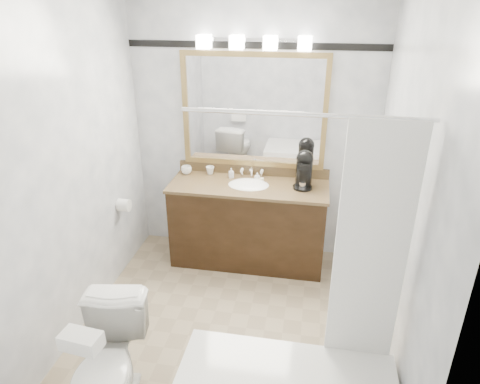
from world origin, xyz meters
name	(u,v)px	position (x,y,z in m)	size (l,w,h in m)	color
room	(226,189)	(0.00, 0.00, 1.25)	(2.42, 2.62, 2.52)	#9C896A
vanity	(248,222)	(0.00, 1.02, 0.44)	(1.53, 0.58, 0.97)	black
mirror	(254,111)	(0.00, 1.28, 1.50)	(1.40, 0.04, 1.10)	#9E7F47
vanity_light_bar	(254,42)	(0.00, 1.23, 2.13)	(1.02, 0.14, 0.12)	silver
accent_stripe	(255,45)	(0.00, 1.29, 2.10)	(2.40, 0.01, 0.06)	black
tp_roll	(124,205)	(-1.14, 0.66, 0.70)	(0.12, 0.12, 0.11)	white
toilet	(108,369)	(-0.58, -0.92, 0.38)	(0.42, 0.74, 0.75)	white
tissue_box	(81,341)	(-0.58, -1.12, 0.80)	(0.22, 0.12, 0.09)	white
coffee_maker	(304,168)	(0.52, 1.07, 1.03)	(0.18, 0.23, 0.36)	black
cup_left	(186,170)	(-0.67, 1.18, 0.89)	(0.10, 0.10, 0.08)	white
cup_right	(210,170)	(-0.43, 1.22, 0.89)	(0.08, 0.08, 0.08)	white
soap_bottle_a	(231,173)	(-0.20, 1.16, 0.90)	(0.04, 0.05, 0.10)	white
soap_bottle_b	(257,176)	(0.06, 1.15, 0.89)	(0.06, 0.06, 0.08)	white
soap_bar	(260,179)	(0.09, 1.13, 0.86)	(0.08, 0.05, 0.02)	beige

